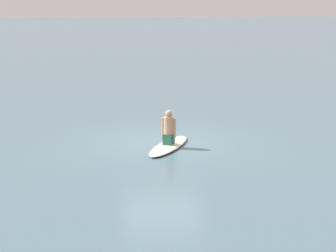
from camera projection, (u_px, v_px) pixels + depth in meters
name	position (u px, v px, depth m)	size (l,w,h in m)	color
ground_plane	(162.00, 142.00, 17.83)	(400.00, 400.00, 0.00)	slate
surfboard	(169.00, 146.00, 17.12)	(2.77, 0.69, 0.11)	silver
person_paddler	(169.00, 129.00, 17.02)	(0.43, 0.43, 1.03)	#26664C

